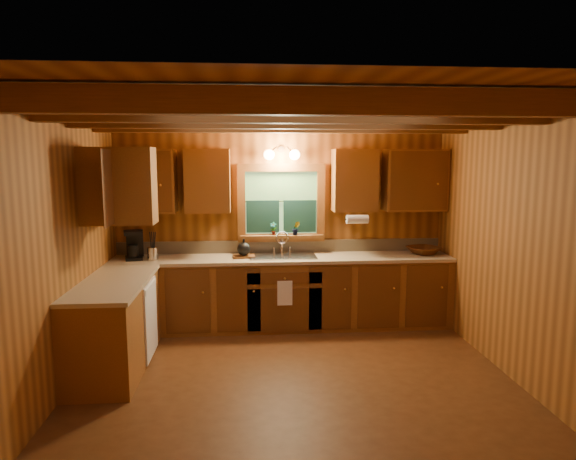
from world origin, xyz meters
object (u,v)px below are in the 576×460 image
(sink, at_px, (283,260))
(wicker_basket, at_px, (424,250))
(coffee_maker, at_px, (134,245))
(cutting_board, at_px, (244,256))

(sink, relative_size, wicker_basket, 2.07)
(sink, distance_m, wicker_basket, 1.81)
(sink, bearing_deg, coffee_maker, 179.95)
(sink, height_order, cutting_board, sink)
(coffee_maker, bearing_deg, wicker_basket, -14.29)
(cutting_board, bearing_deg, sink, -2.08)
(coffee_maker, bearing_deg, sink, -14.47)
(sink, xyz_separation_m, coffee_maker, (-1.82, 0.00, 0.22))
(cutting_board, distance_m, wicker_basket, 2.29)
(sink, relative_size, cutting_board, 3.04)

